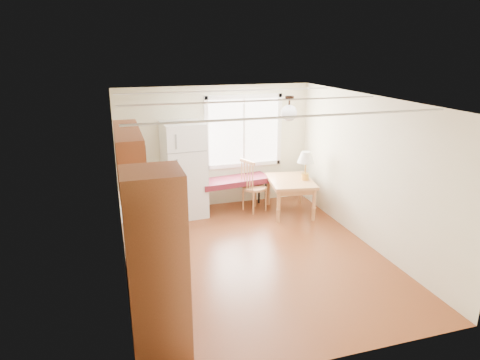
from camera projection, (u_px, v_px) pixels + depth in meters
name	position (u px, v px, depth m)	size (l,w,h in m)	color
room_shell	(255.00, 182.00, 6.52)	(4.60, 5.60, 2.62)	#592612
kitchen_run	(146.00, 238.00, 5.59)	(0.65, 3.40, 2.20)	brown
window_unit	(244.00, 131.00, 8.86)	(1.64, 0.05, 1.51)	white
pendant_light	(289.00, 112.00, 6.79)	(0.26, 0.26, 0.40)	black
refrigerator	(184.00, 170.00, 8.35)	(0.82, 0.82, 1.86)	white
bench	(234.00, 182.00, 8.70)	(1.51, 0.72, 0.67)	#591523
dining_table	(290.00, 185.00, 8.54)	(1.00, 1.23, 0.70)	#B17644
chair	(251.00, 182.00, 8.56)	(0.53, 0.53, 1.10)	#B17644
table_lamp	(306.00, 159.00, 8.39)	(0.33, 0.33, 0.57)	gold
coffee_maker	(150.00, 247.00, 4.90)	(0.21, 0.26, 0.38)	black
kettle	(138.00, 226.00, 5.62)	(0.10, 0.10, 0.20)	red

